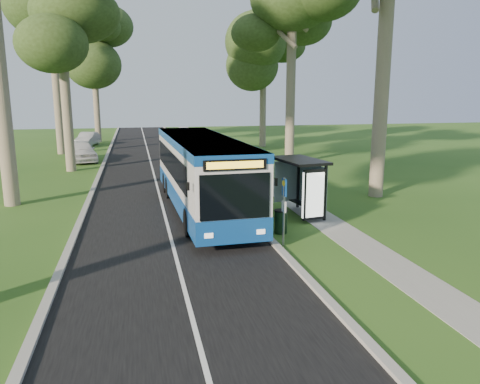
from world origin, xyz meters
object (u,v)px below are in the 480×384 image
Objects in this scene: bus_stop_sign at (284,203)px; car_silver at (88,139)px; bus at (202,173)px; car_white at (81,151)px; bus_shelter at (306,177)px; litter_bin at (281,221)px.

bus_stop_sign reaches higher than car_silver.
bus is 5.20× the size of bus_stop_sign.
bus is 30.24m from car_silver.
bus is 2.56× the size of car_white.
bus_shelter is 2.96m from litter_bin.
car_white is 11.60m from car_silver.
bus_stop_sign is 0.49× the size of car_white.
bus_shelter reaches higher than litter_bin.
bus_stop_sign is at bearing -128.75° from bus_shelter.
bus reaches higher than car_white.
bus_shelter is 0.73× the size of car_silver.
bus_stop_sign is 0.58× the size of car_silver.
bus_shelter is at bearing 49.69° from litter_bin.
bus_stop_sign is 4.08m from bus_shelter.
car_white is at bearing 113.40° from litter_bin.
bus is at bearing 103.90° from bus_stop_sign.
bus_stop_sign is at bearing -82.95° from car_white.
bus is 13.85× the size of litter_bin.
car_white is at bearing -76.22° from car_silver.
bus_shelter is 3.37× the size of litter_bin.
bus_stop_sign is at bearing -104.13° from litter_bin.
bus_stop_sign is 2.66× the size of litter_bin.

